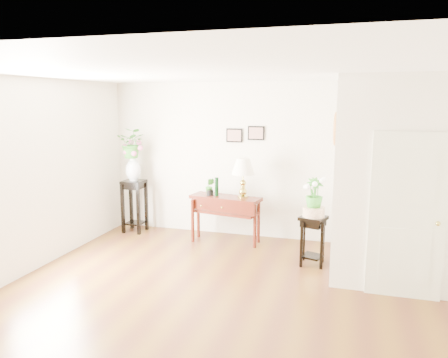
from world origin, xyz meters
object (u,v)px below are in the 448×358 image
at_px(table_lamp, 243,177).
at_px(plant_stand_b, 313,241).
at_px(console_table, 225,219).
at_px(plant_stand_a, 135,206).

bearing_deg(table_lamp, plant_stand_b, -27.65).
distance_m(console_table, plant_stand_b, 1.70).
distance_m(table_lamp, plant_stand_b, 1.63).
distance_m(plant_stand_a, plant_stand_b, 3.50).
bearing_deg(console_table, table_lamp, 10.06).
height_order(console_table, plant_stand_b, console_table).
distance_m(console_table, table_lamp, 0.83).
xyz_separation_m(console_table, plant_stand_b, (1.57, -0.66, -0.04)).
relative_size(console_table, plant_stand_a, 1.25).
bearing_deg(plant_stand_a, console_table, -3.98).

